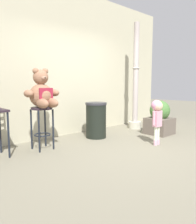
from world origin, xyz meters
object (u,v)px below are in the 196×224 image
at_px(teddy_bear, 42,93).
at_px(planter_with_shrub, 160,119).
at_px(child_walking, 157,113).
at_px(bar_stool_with_teddy, 42,120).
at_px(trash_bin, 96,120).
at_px(lamppost, 136,88).

relative_size(teddy_bear, planter_with_shrub, 0.86).
xyz_separation_m(teddy_bear, child_walking, (1.77, -1.21, -0.39)).
height_order(bar_stool_with_teddy, teddy_bear, teddy_bear).
distance_m(bar_stool_with_teddy, planter_with_shrub, 2.76).
height_order(teddy_bear, trash_bin, teddy_bear).
bearing_deg(lamppost, child_walking, -127.70).
bearing_deg(teddy_bear, child_walking, -34.44).
xyz_separation_m(bar_stool_with_teddy, teddy_bear, (0.00, -0.03, 0.48)).
distance_m(bar_stool_with_teddy, teddy_bear, 0.48).
relative_size(teddy_bear, child_walking, 0.78).
bearing_deg(planter_with_shrub, teddy_bear, 164.64).
bearing_deg(planter_with_shrub, child_walking, -151.24).
relative_size(bar_stool_with_teddy, planter_with_shrub, 0.97).
distance_m(trash_bin, lamppost, 1.61).
bearing_deg(bar_stool_with_teddy, planter_with_shrub, -16.02).
bearing_deg(planter_with_shrub, lamppost, 81.29).
bearing_deg(teddy_bear, bar_stool_with_teddy, 90.00).
height_order(child_walking, planter_with_shrub, child_walking).
distance_m(teddy_bear, planter_with_shrub, 2.83).
bearing_deg(child_walking, planter_with_shrub, -15.26).
bearing_deg(child_walking, trash_bin, 65.91).
bearing_deg(bar_stool_with_teddy, child_walking, -35.15).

